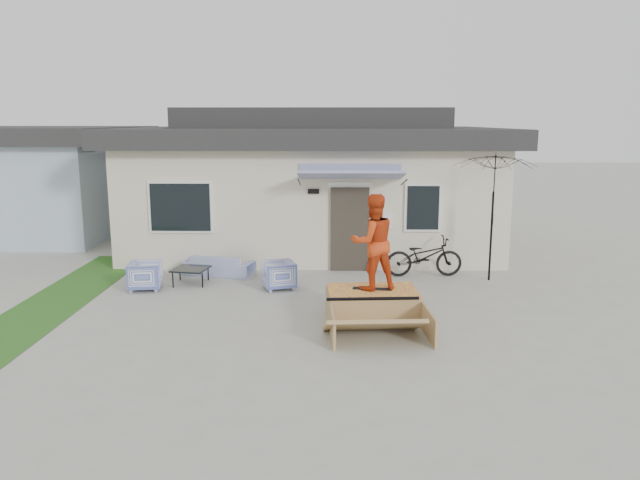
{
  "coord_description": "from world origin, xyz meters",
  "views": [
    {
      "loc": [
        0.48,
        -10.6,
        3.72
      ],
      "look_at": [
        0.3,
        1.8,
        1.3
      ],
      "focal_mm": 34.53,
      "sensor_mm": 36.0,
      "label": 1
    }
  ],
  "objects_px": {
    "armchair_left": "(145,274)",
    "skater": "(373,240)",
    "skate_ramp": "(372,304)",
    "bicycle": "(424,252)",
    "skateboard": "(372,288)",
    "coffee_table": "(191,276)",
    "loveseat": "(219,262)",
    "patio_umbrella": "(493,207)",
    "armchair_right": "(278,274)"
  },
  "relations": [
    {
      "from": "coffee_table",
      "to": "skateboard",
      "type": "xyz_separation_m",
      "value": [
        4.02,
        -2.44,
        0.4
      ]
    },
    {
      "from": "bicycle",
      "to": "patio_umbrella",
      "type": "distance_m",
      "value": 1.92
    },
    {
      "from": "bicycle",
      "to": "skater",
      "type": "relative_size",
      "value": 1.03
    },
    {
      "from": "armchair_left",
      "to": "skater",
      "type": "relative_size",
      "value": 0.39
    },
    {
      "from": "coffee_table",
      "to": "skater",
      "type": "bearing_deg",
      "value": -31.26
    },
    {
      "from": "armchair_left",
      "to": "patio_umbrella",
      "type": "height_order",
      "value": "patio_umbrella"
    },
    {
      "from": "skateboard",
      "to": "patio_umbrella",
      "type": "bearing_deg",
      "value": 51.86
    },
    {
      "from": "skateboard",
      "to": "armchair_left",
      "type": "bearing_deg",
      "value": 166.48
    },
    {
      "from": "armchair_left",
      "to": "skateboard",
      "type": "bearing_deg",
      "value": -118.84
    },
    {
      "from": "bicycle",
      "to": "patio_umbrella",
      "type": "bearing_deg",
      "value": -107.09
    },
    {
      "from": "armchair_left",
      "to": "coffee_table",
      "type": "xyz_separation_m",
      "value": [
        0.89,
        0.52,
        -0.17
      ]
    },
    {
      "from": "armchair_left",
      "to": "armchair_right",
      "type": "distance_m",
      "value": 2.96
    },
    {
      "from": "armchair_left",
      "to": "loveseat",
      "type": "bearing_deg",
      "value": -53.5
    },
    {
      "from": "loveseat",
      "to": "skate_ramp",
      "type": "distance_m",
      "value": 4.84
    },
    {
      "from": "skate_ramp",
      "to": "armchair_right",
      "type": "bearing_deg",
      "value": 129.58
    },
    {
      "from": "armchair_right",
      "to": "patio_umbrella",
      "type": "distance_m",
      "value": 5.18
    },
    {
      "from": "bicycle",
      "to": "skateboard",
      "type": "distance_m",
      "value": 3.55
    },
    {
      "from": "skate_ramp",
      "to": "skater",
      "type": "height_order",
      "value": "skater"
    },
    {
      "from": "bicycle",
      "to": "loveseat",
      "type": "bearing_deg",
      "value": 85.87
    },
    {
      "from": "skate_ramp",
      "to": "skateboard",
      "type": "bearing_deg",
      "value": 90.0
    },
    {
      "from": "armchair_right",
      "to": "skater",
      "type": "relative_size",
      "value": 0.39
    },
    {
      "from": "armchair_left",
      "to": "bicycle",
      "type": "relative_size",
      "value": 0.38
    },
    {
      "from": "loveseat",
      "to": "skater",
      "type": "height_order",
      "value": "skater"
    },
    {
      "from": "skateboard",
      "to": "coffee_table",
      "type": "bearing_deg",
      "value": 156.55
    },
    {
      "from": "armchair_left",
      "to": "skateboard",
      "type": "height_order",
      "value": "armchair_left"
    },
    {
      "from": "armchair_left",
      "to": "skater",
      "type": "xyz_separation_m",
      "value": [
        4.91,
        -1.92,
        1.15
      ]
    },
    {
      "from": "loveseat",
      "to": "skateboard",
      "type": "height_order",
      "value": "loveseat"
    },
    {
      "from": "coffee_table",
      "to": "skate_ramp",
      "type": "relative_size",
      "value": 0.33
    },
    {
      "from": "skater",
      "to": "bicycle",
      "type": "bearing_deg",
      "value": -132.99
    },
    {
      "from": "armchair_right",
      "to": "bicycle",
      "type": "distance_m",
      "value": 3.63
    },
    {
      "from": "skateboard",
      "to": "skater",
      "type": "distance_m",
      "value": 0.93
    },
    {
      "from": "coffee_table",
      "to": "armchair_left",
      "type": "bearing_deg",
      "value": -149.79
    },
    {
      "from": "coffee_table",
      "to": "skate_ramp",
      "type": "xyz_separation_m",
      "value": [
        4.02,
        -2.49,
        0.09
      ]
    },
    {
      "from": "armchair_left",
      "to": "skater",
      "type": "bearing_deg",
      "value": -118.84
    },
    {
      "from": "bicycle",
      "to": "skater",
      "type": "height_order",
      "value": "skater"
    },
    {
      "from": "coffee_table",
      "to": "skate_ramp",
      "type": "height_order",
      "value": "skate_ramp"
    },
    {
      "from": "bicycle",
      "to": "coffee_table",
      "type": "bearing_deg",
      "value": 94.59
    },
    {
      "from": "skateboard",
      "to": "armchair_right",
      "type": "bearing_deg",
      "value": 141.68
    },
    {
      "from": "coffee_table",
      "to": "skater",
      "type": "distance_m",
      "value": 4.88
    },
    {
      "from": "loveseat",
      "to": "patio_umbrella",
      "type": "bearing_deg",
      "value": -170.07
    },
    {
      "from": "armchair_left",
      "to": "skate_ramp",
      "type": "height_order",
      "value": "armchair_left"
    },
    {
      "from": "loveseat",
      "to": "armchair_right",
      "type": "relative_size",
      "value": 2.41
    },
    {
      "from": "bicycle",
      "to": "skate_ramp",
      "type": "bearing_deg",
      "value": 152.32
    },
    {
      "from": "patio_umbrella",
      "to": "skater",
      "type": "bearing_deg",
      "value": -135.96
    },
    {
      "from": "patio_umbrella",
      "to": "skate_ramp",
      "type": "height_order",
      "value": "patio_umbrella"
    },
    {
      "from": "skate_ramp",
      "to": "coffee_table",
      "type": "bearing_deg",
      "value": 144.62
    },
    {
      "from": "patio_umbrella",
      "to": "skateboard",
      "type": "relative_size",
      "value": 3.23
    },
    {
      "from": "loveseat",
      "to": "skater",
      "type": "bearing_deg",
      "value": 150.47
    },
    {
      "from": "armchair_right",
      "to": "skate_ramp",
      "type": "relative_size",
      "value": 0.31
    },
    {
      "from": "armchair_left",
      "to": "bicycle",
      "type": "height_order",
      "value": "bicycle"
    }
  ]
}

